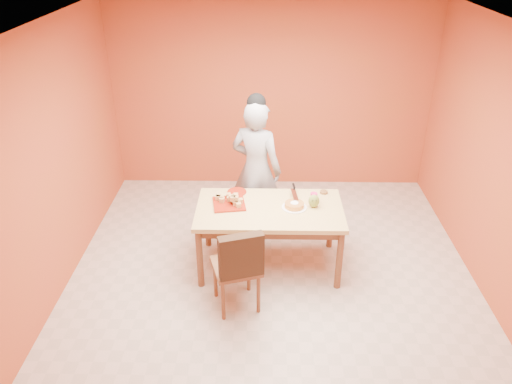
{
  "coord_description": "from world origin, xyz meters",
  "views": [
    {
      "loc": [
        -0.09,
        -4.32,
        3.49
      ],
      "look_at": [
        -0.18,
        0.3,
        1.0
      ],
      "focal_mm": 35.0,
      "sensor_mm": 36.0,
      "label": 1
    }
  ],
  "objects_px": {
    "checker_tin": "(324,192)",
    "person": "(256,170)",
    "dining_chair": "(236,265)",
    "sponge_cake": "(294,205)",
    "magenta_glass": "(314,198)",
    "red_dinner_plate": "(237,192)",
    "egg_ornament": "(314,201)",
    "pastry_platter": "(229,204)",
    "dining_table": "(270,215)"
  },
  "relations": [
    {
      "from": "dining_table",
      "to": "sponge_cake",
      "type": "bearing_deg",
      "value": 1.53
    },
    {
      "from": "dining_chair",
      "to": "egg_ornament",
      "type": "xyz_separation_m",
      "value": [
        0.82,
        0.73,
        0.33
      ]
    },
    {
      "from": "person",
      "to": "egg_ornament",
      "type": "xyz_separation_m",
      "value": [
        0.64,
        -0.7,
        -0.03
      ]
    },
    {
      "from": "red_dinner_plate",
      "to": "egg_ornament",
      "type": "relative_size",
      "value": 1.47
    },
    {
      "from": "dining_chair",
      "to": "pastry_platter",
      "type": "height_order",
      "value": "dining_chair"
    },
    {
      "from": "dining_table",
      "to": "red_dinner_plate",
      "type": "height_order",
      "value": "red_dinner_plate"
    },
    {
      "from": "checker_tin",
      "to": "person",
      "type": "bearing_deg",
      "value": 154.31
    },
    {
      "from": "person",
      "to": "magenta_glass",
      "type": "relative_size",
      "value": 15.76
    },
    {
      "from": "dining_table",
      "to": "dining_chair",
      "type": "xyz_separation_m",
      "value": [
        -0.34,
        -0.71,
        -0.16
      ]
    },
    {
      "from": "sponge_cake",
      "to": "checker_tin",
      "type": "distance_m",
      "value": 0.49
    },
    {
      "from": "magenta_glass",
      "to": "checker_tin",
      "type": "distance_m",
      "value": 0.25
    },
    {
      "from": "sponge_cake",
      "to": "checker_tin",
      "type": "relative_size",
      "value": 2.37
    },
    {
      "from": "sponge_cake",
      "to": "egg_ornament",
      "type": "relative_size",
      "value": 1.4
    },
    {
      "from": "dining_table",
      "to": "red_dinner_plate",
      "type": "bearing_deg",
      "value": 137.11
    },
    {
      "from": "person",
      "to": "pastry_platter",
      "type": "relative_size",
      "value": 5.06
    },
    {
      "from": "pastry_platter",
      "to": "egg_ornament",
      "type": "bearing_deg",
      "value": -2.27
    },
    {
      "from": "person",
      "to": "red_dinner_plate",
      "type": "bearing_deg",
      "value": 82.3
    },
    {
      "from": "dining_chair",
      "to": "red_dinner_plate",
      "type": "distance_m",
      "value": 1.09
    },
    {
      "from": "egg_ornament",
      "to": "pastry_platter",
      "type": "bearing_deg",
      "value": -179.12
    },
    {
      "from": "dining_table",
      "to": "dining_chair",
      "type": "relative_size",
      "value": 1.63
    },
    {
      "from": "dining_table",
      "to": "pastry_platter",
      "type": "height_order",
      "value": "pastry_platter"
    },
    {
      "from": "egg_ornament",
      "to": "sponge_cake",
      "type": "bearing_deg",
      "value": -170.96
    },
    {
      "from": "egg_ornament",
      "to": "checker_tin",
      "type": "xyz_separation_m",
      "value": [
        0.14,
        0.32,
        -0.06
      ]
    },
    {
      "from": "pastry_platter",
      "to": "magenta_glass",
      "type": "height_order",
      "value": "magenta_glass"
    },
    {
      "from": "dining_chair",
      "to": "person",
      "type": "relative_size",
      "value": 0.56
    },
    {
      "from": "person",
      "to": "egg_ornament",
      "type": "relative_size",
      "value": 11.58
    },
    {
      "from": "red_dinner_plate",
      "to": "sponge_cake",
      "type": "bearing_deg",
      "value": -27.99
    },
    {
      "from": "person",
      "to": "magenta_glass",
      "type": "height_order",
      "value": "person"
    },
    {
      "from": "pastry_platter",
      "to": "sponge_cake",
      "type": "xyz_separation_m",
      "value": [
        0.72,
        -0.06,
        0.03
      ]
    },
    {
      "from": "dining_table",
      "to": "magenta_glass",
      "type": "relative_size",
      "value": 14.49
    },
    {
      "from": "person",
      "to": "pastry_platter",
      "type": "xyz_separation_m",
      "value": [
        -0.29,
        -0.66,
        -0.1
      ]
    },
    {
      "from": "egg_ornament",
      "to": "magenta_glass",
      "type": "distance_m",
      "value": 0.12
    },
    {
      "from": "dining_table",
      "to": "red_dinner_plate",
      "type": "xyz_separation_m",
      "value": [
        -0.38,
        0.35,
        0.1
      ]
    },
    {
      "from": "pastry_platter",
      "to": "egg_ornament",
      "type": "distance_m",
      "value": 0.93
    },
    {
      "from": "pastry_platter",
      "to": "magenta_glass",
      "type": "relative_size",
      "value": 3.12
    },
    {
      "from": "dining_table",
      "to": "sponge_cake",
      "type": "distance_m",
      "value": 0.3
    },
    {
      "from": "red_dinner_plate",
      "to": "magenta_glass",
      "type": "height_order",
      "value": "magenta_glass"
    },
    {
      "from": "sponge_cake",
      "to": "magenta_glass",
      "type": "height_order",
      "value": "magenta_glass"
    },
    {
      "from": "pastry_platter",
      "to": "red_dinner_plate",
      "type": "xyz_separation_m",
      "value": [
        0.07,
        0.28,
        -0.0
      ]
    },
    {
      "from": "pastry_platter",
      "to": "checker_tin",
      "type": "relative_size",
      "value": 3.89
    },
    {
      "from": "red_dinner_plate",
      "to": "sponge_cake",
      "type": "distance_m",
      "value": 0.73
    },
    {
      "from": "person",
      "to": "magenta_glass",
      "type": "bearing_deg",
      "value": 160.41
    },
    {
      "from": "dining_table",
      "to": "dining_chair",
      "type": "height_order",
      "value": "dining_chair"
    },
    {
      "from": "egg_ornament",
      "to": "dining_chair",
      "type": "bearing_deg",
      "value": -134.86
    },
    {
      "from": "dining_table",
      "to": "magenta_glass",
      "type": "distance_m",
      "value": 0.53
    },
    {
      "from": "magenta_glass",
      "to": "pastry_platter",
      "type": "bearing_deg",
      "value": -175.33
    },
    {
      "from": "dining_table",
      "to": "sponge_cake",
      "type": "xyz_separation_m",
      "value": [
        0.27,
        0.01,
        0.13
      ]
    },
    {
      "from": "dining_chair",
      "to": "sponge_cake",
      "type": "bearing_deg",
      "value": 32.28
    },
    {
      "from": "dining_chair",
      "to": "sponge_cake",
      "type": "distance_m",
      "value": 0.98
    },
    {
      "from": "dining_table",
      "to": "person",
      "type": "relative_size",
      "value": 0.92
    }
  ]
}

